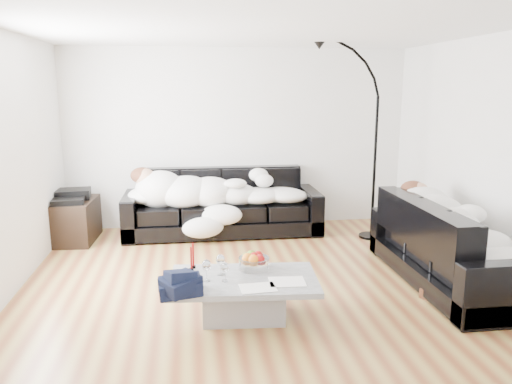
{
  "coord_description": "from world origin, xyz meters",
  "views": [
    {
      "loc": [
        -0.73,
        -5.07,
        2.04
      ],
      "look_at": [
        0.0,
        0.3,
        0.9
      ],
      "focal_mm": 35.0,
      "sensor_mm": 36.0,
      "label": 1
    }
  ],
  "objects": [
    {
      "name": "ground",
      "position": [
        0.0,
        0.0,
        0.0
      ],
      "size": [
        5.0,
        5.0,
        0.0
      ],
      "primitive_type": "plane",
      "color": "brown",
      "rests_on": "ground"
    },
    {
      "name": "wall_back",
      "position": [
        0.0,
        2.25,
        1.3
      ],
      "size": [
        5.0,
        0.02,
        2.6
      ],
      "primitive_type": "cube",
      "color": "silver",
      "rests_on": "ground"
    },
    {
      "name": "wall_left",
      "position": [
        -2.5,
        0.0,
        1.3
      ],
      "size": [
        0.02,
        4.5,
        2.6
      ],
      "primitive_type": "cube",
      "color": "silver",
      "rests_on": "ground"
    },
    {
      "name": "wall_right",
      "position": [
        2.5,
        0.0,
        1.3
      ],
      "size": [
        0.02,
        4.5,
        2.6
      ],
      "primitive_type": "cube",
      "color": "silver",
      "rests_on": "ground"
    },
    {
      "name": "ceiling",
      "position": [
        0.0,
        0.0,
        2.6
      ],
      "size": [
        5.0,
        5.0,
        0.0
      ],
      "primitive_type": "plane",
      "color": "white",
      "rests_on": "ground"
    },
    {
      "name": "sofa_back",
      "position": [
        -0.27,
        1.8,
        0.45
      ],
      "size": [
        2.73,
        0.95,
        0.89
      ],
      "primitive_type": "cube",
      "color": "black",
      "rests_on": "ground"
    },
    {
      "name": "sofa_right",
      "position": [
        1.97,
        -0.38,
        0.44
      ],
      "size": [
        0.93,
        2.17,
        0.88
      ],
      "primitive_type": "cube",
      "rotation": [
        0.0,
        0.0,
        1.57
      ],
      "color": "black",
      "rests_on": "ground"
    },
    {
      "name": "sleeper_back",
      "position": [
        -0.27,
        1.75,
        0.65
      ],
      "size": [
        2.31,
        0.8,
        0.46
      ],
      "primitive_type": null,
      "color": "white",
      "rests_on": "sofa_back"
    },
    {
      "name": "sleeper_right",
      "position": [
        1.97,
        -0.38,
        0.65
      ],
      "size": [
        0.79,
        1.86,
        0.45
      ],
      "primitive_type": null,
      "rotation": [
        0.0,
        0.0,
        1.57
      ],
      "color": "white",
      "rests_on": "sofa_right"
    },
    {
      "name": "teal_cushion",
      "position": [
        1.91,
        0.29,
        0.72
      ],
      "size": [
        0.42,
        0.38,
        0.2
      ],
      "primitive_type": "ellipsoid",
      "rotation": [
        0.0,
        0.0,
        0.24
      ],
      "color": "#0D555B",
      "rests_on": "sofa_right"
    },
    {
      "name": "coffee_table",
      "position": [
        -0.28,
        -0.92,
        0.19
      ],
      "size": [
        1.36,
        0.86,
        0.38
      ],
      "primitive_type": "cube",
      "rotation": [
        0.0,
        0.0,
        -0.08
      ],
      "color": "#939699",
      "rests_on": "ground"
    },
    {
      "name": "fruit_bowl",
      "position": [
        -0.15,
        -0.71,
        0.47
      ],
      "size": [
        0.35,
        0.35,
        0.18
      ],
      "primitive_type": "cylinder",
      "rotation": [
        0.0,
        0.0,
        0.23
      ],
      "color": "white",
      "rests_on": "coffee_table"
    },
    {
      "name": "wine_glass_a",
      "position": [
        -0.47,
        -0.81,
        0.47
      ],
      "size": [
        0.09,
        0.09,
        0.19
      ],
      "primitive_type": "cylinder",
      "rotation": [
        0.0,
        0.0,
        0.07
      ],
      "color": "white",
      "rests_on": "coffee_table"
    },
    {
      "name": "wine_glass_b",
      "position": [
        -0.6,
        -0.94,
        0.48
      ],
      "size": [
        0.08,
        0.08,
        0.19
      ],
      "primitive_type": "cylinder",
      "rotation": [
        0.0,
        0.0,
        0.06
      ],
      "color": "white",
      "rests_on": "coffee_table"
    },
    {
      "name": "wine_glass_c",
      "position": [
        -0.44,
        -0.97,
        0.46
      ],
      "size": [
        0.08,
        0.08,
        0.17
      ],
      "primitive_type": "cylinder",
      "rotation": [
        0.0,
        0.0,
        0.12
      ],
      "color": "white",
      "rests_on": "coffee_table"
    },
    {
      "name": "candle_left",
      "position": [
        -0.73,
        -0.67,
        0.49
      ],
      "size": [
        0.05,
        0.05,
        0.22
      ],
      "primitive_type": "cylinder",
      "rotation": [
        0.0,
        0.0,
        -0.25
      ],
      "color": "maroon",
      "rests_on": "coffee_table"
    },
    {
      "name": "candle_right",
      "position": [
        -0.72,
        -0.61,
        0.5
      ],
      "size": [
        0.05,
        0.05,
        0.24
      ],
      "primitive_type": "cylinder",
      "rotation": [
        0.0,
        0.0,
        0.28
      ],
      "color": "maroon",
      "rests_on": "coffee_table"
    },
    {
      "name": "newspaper_a",
      "position": [
        0.09,
        -1.06,
        0.39
      ],
      "size": [
        0.32,
        0.26,
        0.01
      ],
      "primitive_type": "cube",
      "rotation": [
        0.0,
        0.0,
        -0.06
      ],
      "color": "silver",
      "rests_on": "coffee_table"
    },
    {
      "name": "newspaper_b",
      "position": [
        -0.18,
        -1.16,
        0.39
      ],
      "size": [
        0.31,
        0.23,
        0.01
      ],
      "primitive_type": "cube",
      "rotation": [
        0.0,
        0.0,
        0.06
      ],
      "color": "silver",
      "rests_on": "coffee_table"
    },
    {
      "name": "navy_jacket",
      "position": [
        -0.8,
        -1.22,
        0.55
      ],
      "size": [
        0.47,
        0.44,
        0.18
      ],
      "primitive_type": null,
      "rotation": [
        0.0,
        0.0,
        0.48
      ],
      "color": "black",
      "rests_on": "coffee_table"
    },
    {
      "name": "shoes",
      "position": [
        1.72,
        -0.63,
        0.06
      ],
      "size": [
        0.57,
        0.48,
        0.11
      ],
      "primitive_type": null,
      "rotation": [
        0.0,
        0.0,
        0.29
      ],
      "color": "#472311",
      "rests_on": "ground"
    },
    {
      "name": "av_cabinet",
      "position": [
        -2.29,
        1.69,
        0.28
      ],
      "size": [
        0.61,
        0.85,
        0.56
      ],
      "primitive_type": "cube",
      "rotation": [
        0.0,
        0.0,
        -0.06
      ],
      "color": "black",
      "rests_on": "ground"
    },
    {
      "name": "stereo",
      "position": [
        -2.29,
        1.69,
        0.63
      ],
      "size": [
        0.47,
        0.38,
        0.13
      ],
      "primitive_type": "cube",
      "rotation": [
        0.0,
        0.0,
        0.11
      ],
      "color": "black",
      "rests_on": "av_cabinet"
    },
    {
      "name": "floor_lamp",
      "position": [
        1.75,
        1.3,
        1.18
      ],
      "size": [
        0.86,
        0.34,
        2.35
      ],
      "primitive_type": null,
      "rotation": [
        0.0,
        0.0,
        -0.0
      ],
      "color": "black",
      "rests_on": "ground"
    }
  ]
}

